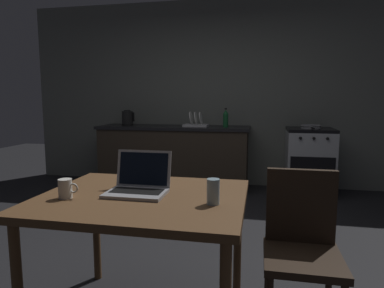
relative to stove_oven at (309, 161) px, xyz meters
The scene contains 13 objects.
ground_plane 2.55m from the stove_oven, 120.45° to the right, with size 12.00×12.00×0.00m, color black.
back_wall 1.37m from the stove_oven, 160.10° to the left, with size 6.40×0.10×2.69m, color slate.
kitchen_counter 1.87m from the stove_oven, behind, with size 2.16×0.64×0.88m.
stove_oven is the anchor object (origin of this frame).
dining_table 3.25m from the stove_oven, 113.10° to the right, with size 1.10×0.90×0.75m.
chair 2.88m from the stove_oven, 98.44° to the right, with size 0.40×0.40×0.87m.
laptop 3.24m from the stove_oven, 113.95° to the right, with size 0.32×0.27×0.22m.
electric_kettle 2.63m from the stove_oven, behind, with size 0.19×0.17×0.23m.
bottle 1.26m from the stove_oven, behind, with size 0.07×0.07×0.26m.
frying_pan 0.47m from the stove_oven, 99.91° to the right, with size 0.26×0.44×0.05m.
coffee_mug 3.55m from the stove_oven, 117.84° to the right, with size 0.11×0.07×0.10m.
drinking_glass 3.21m from the stove_oven, 105.96° to the right, with size 0.06×0.06×0.13m.
dish_rack 1.62m from the stove_oven, behind, with size 0.34×0.26×0.21m.
Camera 1 is at (0.61, -2.50, 1.26)m, focal length 31.57 mm.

